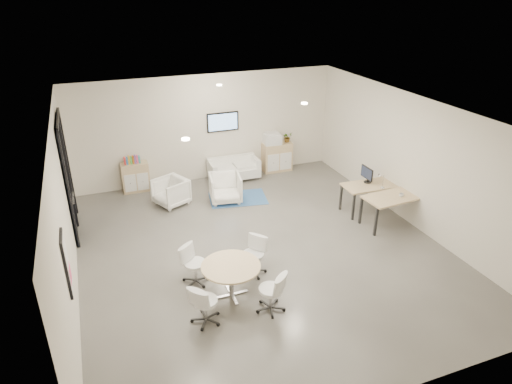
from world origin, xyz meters
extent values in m
cube|color=#54524C|center=(0.00, 0.00, -0.40)|extent=(8.00, 9.00, 0.80)
cube|color=white|center=(0.00, 0.00, 3.60)|extent=(8.00, 9.00, 0.80)
cube|color=silver|center=(0.00, 4.90, 1.60)|extent=(8.00, 0.80, 3.20)
cube|color=silver|center=(0.00, -4.90, 1.60)|extent=(8.00, 0.80, 3.20)
cube|color=silver|center=(-4.40, 0.00, 1.60)|extent=(0.80, 9.00, 3.20)
cube|color=silver|center=(4.40, 0.00, 1.60)|extent=(0.80, 9.00, 3.20)
cube|color=black|center=(-3.96, 2.50, 1.43)|extent=(0.02, 1.90, 2.85)
cube|color=black|center=(-3.94, 2.50, 2.81)|extent=(0.06, 1.90, 0.08)
cube|color=black|center=(-3.94, 1.59, 1.43)|extent=(0.06, 0.08, 2.85)
cube|color=black|center=(-3.94, 3.41, 1.43)|extent=(0.06, 0.08, 2.85)
cube|color=black|center=(-3.94, 2.65, 1.43)|extent=(0.06, 0.07, 2.85)
cube|color=#B2B2B7|center=(-3.90, 2.05, 1.05)|extent=(0.04, 0.60, 0.05)
cube|color=black|center=(-3.98, -1.60, 1.55)|extent=(0.04, 0.54, 1.04)
cube|color=white|center=(-3.95, -1.60, 1.55)|extent=(0.01, 0.46, 0.96)
cube|color=#EC427A|center=(-3.95, -1.60, 1.35)|extent=(0.01, 0.32, 0.30)
cube|color=black|center=(0.50, 4.46, 1.75)|extent=(0.98, 0.05, 0.58)
cube|color=#8DBAF4|center=(0.50, 4.44, 1.75)|extent=(0.90, 0.01, 0.50)
cylinder|color=#FFEAC6|center=(-1.80, -1.00, 3.18)|extent=(0.14, 0.14, 0.03)
cylinder|color=#FFEAC6|center=(1.20, 0.50, 3.18)|extent=(0.14, 0.14, 0.03)
cylinder|color=#FFEAC6|center=(0.00, 3.00, 3.18)|extent=(0.14, 0.14, 0.03)
cube|color=tan|center=(-2.25, 4.28, 0.43)|extent=(0.77, 0.38, 0.86)
cube|color=white|center=(-2.43, 4.08, 0.35)|extent=(0.32, 0.02, 0.52)
cube|color=white|center=(-2.08, 4.08, 0.35)|extent=(0.32, 0.02, 0.52)
cube|color=tan|center=(2.21, 4.25, 0.47)|extent=(0.93, 0.43, 0.93)
cube|color=white|center=(2.00, 4.03, 0.37)|extent=(0.39, 0.02, 0.56)
cube|color=white|center=(2.43, 4.03, 0.37)|extent=(0.39, 0.02, 0.56)
cube|color=red|center=(-2.49, 4.28, 0.97)|extent=(0.04, 0.14, 0.22)
cube|color=#337FCC|center=(-2.44, 4.28, 0.97)|extent=(0.04, 0.14, 0.22)
cube|color=gold|center=(-2.38, 4.28, 0.97)|extent=(0.04, 0.14, 0.22)
cube|color=#4CB24C|center=(-2.32, 4.28, 0.97)|extent=(0.04, 0.14, 0.22)
cube|color=#CC6619|center=(-2.26, 4.28, 0.97)|extent=(0.04, 0.14, 0.22)
cube|color=purple|center=(-2.21, 4.28, 0.97)|extent=(0.04, 0.14, 0.22)
cube|color=#E54C7F|center=(-2.15, 4.28, 0.97)|extent=(0.04, 0.14, 0.22)
cube|color=teal|center=(-2.09, 4.28, 0.97)|extent=(0.04, 0.14, 0.22)
cube|color=white|center=(2.04, 4.25, 1.08)|extent=(0.56, 0.48, 0.31)
cube|color=white|center=(2.04, 4.25, 1.27)|extent=(0.42, 0.36, 0.07)
cube|color=white|center=(0.69, 4.07, 0.24)|extent=(1.54, 0.79, 0.29)
cube|color=white|center=(0.69, 4.37, 0.53)|extent=(1.53, 0.19, 0.29)
cube|color=white|center=(0.00, 4.07, 0.38)|extent=(0.14, 0.77, 0.57)
cube|color=white|center=(1.39, 4.07, 0.38)|extent=(0.14, 0.77, 0.57)
cube|color=#2B5284|center=(0.36, 2.71, 0.01)|extent=(1.74, 1.32, 0.01)
imported|color=white|center=(-1.47, 3.03, 0.41)|extent=(1.01, 1.04, 0.82)
imported|color=white|center=(-0.01, 2.69, 0.43)|extent=(0.96, 0.91, 0.86)
cube|color=tan|center=(3.39, 0.77, 0.74)|extent=(1.48, 0.78, 0.04)
cube|color=black|center=(2.72, 0.46, 0.36)|extent=(0.05, 0.05, 0.72)
cube|color=black|center=(4.07, 0.46, 0.36)|extent=(0.05, 0.05, 0.72)
cube|color=black|center=(2.72, 1.08, 0.36)|extent=(0.05, 0.05, 0.72)
cube|color=black|center=(4.07, 1.08, 0.36)|extent=(0.05, 0.05, 0.72)
cube|color=tan|center=(3.50, -0.10, 0.78)|extent=(1.59, 0.89, 0.04)
cube|color=black|center=(2.79, -0.43, 0.38)|extent=(0.05, 0.05, 0.75)
cube|color=black|center=(4.21, -0.43, 0.38)|extent=(0.05, 0.05, 0.75)
cube|color=black|center=(2.79, 0.23, 0.38)|extent=(0.05, 0.05, 0.75)
cube|color=black|center=(4.21, 0.23, 0.38)|extent=(0.05, 0.05, 0.75)
cylinder|color=black|center=(3.39, 0.92, 0.77)|extent=(0.20, 0.20, 0.02)
cube|color=black|center=(3.39, 0.92, 0.89)|extent=(0.04, 0.03, 0.24)
cube|color=black|center=(3.34, 0.92, 1.04)|extent=(0.03, 0.50, 0.32)
cylinder|color=tan|center=(-1.18, -1.39, 0.68)|extent=(1.15, 1.15, 0.04)
cylinder|color=#B2B2B7|center=(-1.18, -1.39, 0.33)|extent=(0.10, 0.10, 0.66)
cube|color=#B2B2B7|center=(-1.18, -1.39, 0.01)|extent=(0.67, 0.06, 0.03)
cube|color=#B2B2B7|center=(-1.18, -1.39, 0.01)|extent=(0.06, 0.67, 0.03)
imported|color=#3F7F3F|center=(2.56, 4.25, 1.06)|extent=(0.35, 0.37, 0.25)
imported|color=white|center=(3.63, -0.20, 0.85)|extent=(0.12, 0.11, 0.11)
camera|label=1|loc=(-3.33, -8.36, 5.66)|focal=32.00mm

